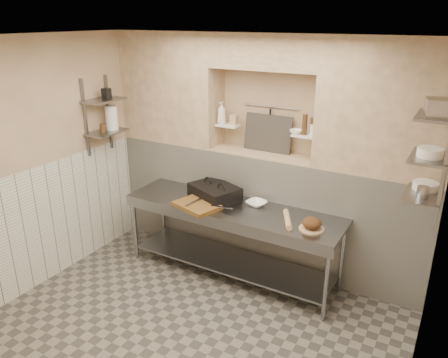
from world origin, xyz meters
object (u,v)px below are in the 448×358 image
Objects in this scene: rolling_pin at (287,219)px; panini_press at (215,192)px; bottle_soap at (222,113)px; jug_left at (112,118)px; bowl_alcove at (296,132)px; mixing_bowl at (256,203)px; prep_table at (231,227)px; bread_loaf at (312,223)px; cutting_board at (197,205)px.

panini_press is at bearing 169.62° from rolling_pin.
bottle_soap is 0.91× the size of jug_left.
bottle_soap reaches higher than bowl_alcove.
mixing_bowl is at bearing -127.61° from bowl_alcove.
bottle_soap is at bearing 131.29° from panini_press.
bread_loaf is at bearing -4.65° from prep_table.
bread_loaf is at bearing 13.03° from panini_press.
panini_press is 1.03m from rolling_pin.
mixing_bowl is at bearing -28.20° from bottle_soap.
jug_left is (-2.23, -0.59, 0.03)m from bowl_alcove.
bottle_soap reaches higher than cutting_board.
panini_press reaches higher than cutting_board.
bottle_soap is at bearing 97.57° from cutting_board.
rolling_pin is at bearing 12.39° from panini_press.
prep_table is at bearing 1.01° from jug_left.
rolling_pin is at bearing -25.50° from mixing_bowl.
panini_press is 1.37× the size of cutting_board.
prep_table is at bearing 176.45° from rolling_pin.
bowl_alcove is at bearing 14.77° from jug_left.
mixing_bowl is 1.13× the size of bread_loaf.
rolling_pin is 0.29m from bread_loaf.
bowl_alcove is at bearing 52.39° from mixing_bowl.
prep_table is 0.49m from cutting_board.
jug_left is at bearing 172.89° from cutting_board.
jug_left reaches higher than panini_press.
panini_press is (-0.31, 0.14, 0.34)m from prep_table.
mixing_bowl is 1.20m from bottle_soap.
prep_table is 0.76m from rolling_pin.
bowl_alcove reaches higher than mixing_bowl.
jug_left is at bearing -173.77° from mixing_bowl.
bread_loaf is at bearing -19.17° from mixing_bowl.
mixing_bowl is (0.54, 0.04, -0.05)m from panini_press.
cutting_board is 1.85× the size of bottle_soap.
cutting_board is at bearing -149.75° from prep_table.
cutting_board is 1.41m from bowl_alcove.
rolling_pin is (0.47, -0.23, 0.00)m from mixing_bowl.
bowl_alcove is at bearing 0.85° from bottle_soap.
prep_table is 8.66× the size of jug_left.
rolling_pin is 2.56m from jug_left.
bottle_soap is (-0.13, 0.40, 0.87)m from panini_press.
bowl_alcove is (0.52, 0.56, 1.09)m from prep_table.
mixing_bowl is at bearing 33.59° from cutting_board.
bottle_soap is at bearing 151.80° from mixing_bowl.
cutting_board is 1.22× the size of rolling_pin.
bowl_alcove reaches higher than cutting_board.
prep_table is 1.33m from bowl_alcove.
bottle_soap is at bearing 24.38° from jug_left.
bowl_alcove is at bearing 106.97° from rolling_pin.
rolling_pin is 2.09× the size of bread_loaf.
cutting_board reaches higher than prep_table.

